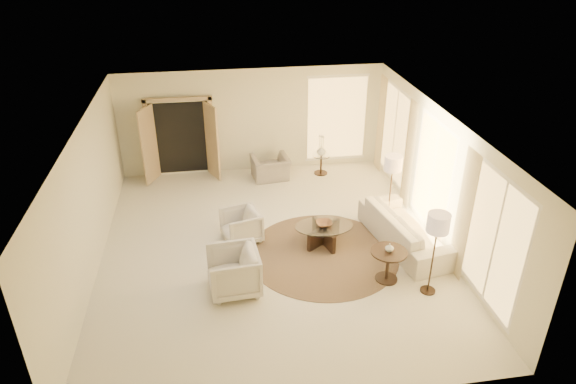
{
  "coord_description": "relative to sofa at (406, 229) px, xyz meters",
  "views": [
    {
      "loc": [
        -1.06,
        -8.95,
        6.1
      ],
      "look_at": [
        0.4,
        0.4,
        1.1
      ],
      "focal_mm": 32.0,
      "sensor_mm": 36.0,
      "label": 1
    }
  ],
  "objects": [
    {
      "name": "window_back_corner",
      "position": [
        -0.51,
        4.21,
        0.98
      ],
      "size": [
        1.7,
        0.1,
        2.4
      ],
      "primitive_type": null,
      "color": "#FFC766",
      "rests_on": "room"
    },
    {
      "name": "floor_lamp_near",
      "position": [
        -0.03,
        0.99,
        1.0
      ],
      "size": [
        0.39,
        0.39,
        1.61
      ],
      "rotation": [
        0.0,
        0.0,
        0.03
      ],
      "color": "black",
      "rests_on": "room"
    },
    {
      "name": "bowl",
      "position": [
        -1.7,
        0.28,
        0.12
      ],
      "size": [
        0.34,
        0.34,
        0.08
      ],
      "primitive_type": "imported",
      "rotation": [
        0.0,
        0.0,
        0.02
      ],
      "color": "brown",
      "rests_on": "coffee_table"
    },
    {
      "name": "armchair_left",
      "position": [
        -3.41,
        0.69,
        0.02
      ],
      "size": [
        0.88,
        0.91,
        0.77
      ],
      "primitive_type": "imported",
      "rotation": [
        0.0,
        0.0,
        -1.3
      ],
      "color": "beige",
      "rests_on": "room"
    },
    {
      "name": "floor_lamp_far",
      "position": [
        -0.12,
        -1.6,
        1.04
      ],
      "size": [
        0.4,
        0.4,
        1.66
      ],
      "rotation": [
        0.0,
        0.0,
        0.16
      ],
      "color": "black",
      "rests_on": "room"
    },
    {
      "name": "french_doors",
      "position": [
        -4.71,
        4.08,
        0.7
      ],
      "size": [
        1.95,
        0.66,
        2.16
      ],
      "color": "tan",
      "rests_on": "room"
    },
    {
      "name": "accent_chair",
      "position": [
        -2.42,
        3.57,
        0.05
      ],
      "size": [
        1.02,
        0.73,
        0.83
      ],
      "primitive_type": "imported",
      "rotation": [
        0.0,
        0.0,
        3.26
      ],
      "color": "gray",
      "rests_on": "room"
    },
    {
      "name": "windows_right",
      "position": [
        0.64,
        0.36,
        0.98
      ],
      "size": [
        0.1,
        6.4,
        2.4
      ],
      "primitive_type": null,
      "color": "#FFC766",
      "rests_on": "room"
    },
    {
      "name": "end_vase",
      "position": [
        -0.77,
        -1.13,
        0.36
      ],
      "size": [
        0.21,
        0.21,
        0.17
      ],
      "primitive_type": "imported",
      "rotation": [
        0.0,
        0.0,
        0.36
      ],
      "color": "silver",
      "rests_on": "end_table"
    },
    {
      "name": "room",
      "position": [
        -2.81,
        0.26,
        1.03
      ],
      "size": [
        7.04,
        8.04,
        2.83
      ],
      "color": "silver",
      "rests_on": "ground"
    },
    {
      "name": "coffee_table",
      "position": [
        -1.7,
        0.28,
        -0.08
      ],
      "size": [
        1.57,
        1.57,
        0.45
      ],
      "rotation": [
        0.0,
        0.0,
        -0.34
      ],
      "color": "black",
      "rests_on": "room"
    },
    {
      "name": "sofa",
      "position": [
        0.0,
        0.0,
        0.0
      ],
      "size": [
        1.41,
        2.65,
        0.74
      ],
      "primitive_type": "imported",
      "rotation": [
        0.0,
        0.0,
        1.75
      ],
      "color": "beige",
      "rests_on": "room"
    },
    {
      "name": "armchair_right",
      "position": [
        -3.68,
        -1.0,
        0.1
      ],
      "size": [
        0.91,
        0.97,
        0.93
      ],
      "primitive_type": "imported",
      "rotation": [
        0.0,
        0.0,
        -1.5
      ],
      "color": "beige",
      "rests_on": "room"
    },
    {
      "name": "side_table",
      "position": [
        -1.03,
        3.66,
        -0.04
      ],
      "size": [
        0.47,
        0.47,
        0.55
      ],
      "rotation": [
        0.0,
        0.0,
        -0.09
      ],
      "color": "black",
      "rests_on": "room"
    },
    {
      "name": "side_vase",
      "position": [
        -1.03,
        3.66,
        0.31
      ],
      "size": [
        0.26,
        0.26,
        0.26
      ],
      "primitive_type": "imported",
      "rotation": [
        0.0,
        0.0,
        -0.04
      ],
      "color": "silver",
      "rests_on": "side_table"
    },
    {
      "name": "area_rug",
      "position": [
        -1.79,
        -0.11,
        -0.36
      ],
      "size": [
        3.49,
        3.49,
        0.01
      ],
      "primitive_type": "cylinder",
      "rotation": [
        0.0,
        0.0,
        0.13
      ],
      "color": "#3C2A1C",
      "rests_on": "room"
    },
    {
      "name": "end_table",
      "position": [
        -0.77,
        -1.13,
        0.08
      ],
      "size": [
        0.69,
        0.69,
        0.65
      ],
      "rotation": [
        0.0,
        0.0,
        0.31
      ],
      "color": "black",
      "rests_on": "room"
    },
    {
      "name": "curtains_right",
      "position": [
        0.59,
        1.26,
        0.93
      ],
      "size": [
        0.06,
        5.2,
        2.6
      ],
      "primitive_type": null,
      "color": "beige",
      "rests_on": "room"
    }
  ]
}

